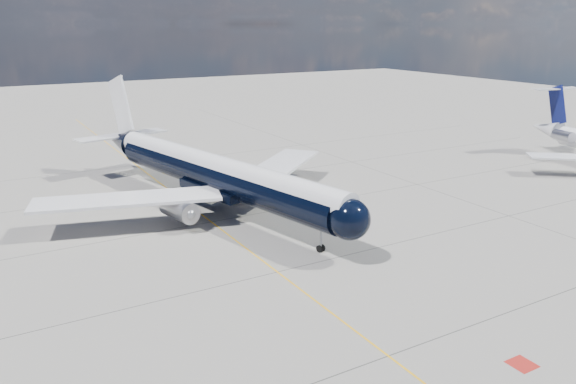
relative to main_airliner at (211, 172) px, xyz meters
name	(u,v)px	position (x,y,z in m)	size (l,w,h in m)	color
ground	(195,209)	(-1.99, 0.61, -4.40)	(320.00, 320.00, 0.00)	gray
taxiway_centerline	(211,222)	(-1.99, -4.39, -4.39)	(0.16, 160.00, 0.01)	#EDAA0C
red_marking	(522,364)	(4.81, -39.39, -4.39)	(1.60, 1.60, 0.01)	maroon
main_airliner	(211,172)	(0.00, 0.00, 0.00)	(39.40, 48.61, 14.17)	black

